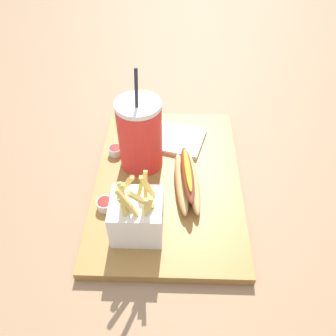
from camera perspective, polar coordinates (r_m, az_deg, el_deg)
ground_plane at (r=0.79m, az=0.00°, el=-3.08°), size 2.40×2.40×0.02m
food_tray at (r=0.78m, az=0.00°, el=-2.09°), size 0.48×0.32×0.02m
soda_cup at (r=0.75m, az=-4.62°, el=5.46°), size 0.10×0.10×0.24m
fries_basket at (r=0.65m, az=-5.14°, el=-7.78°), size 0.09×0.10×0.16m
hot_dog_1 at (r=0.74m, az=3.15°, el=-1.95°), size 0.18×0.07×0.06m
ketchup_cup_1 at (r=0.72m, az=-10.32°, el=-5.85°), size 0.03×0.03×0.02m
ketchup_cup_2 at (r=0.83m, az=-8.67°, el=2.91°), size 0.03×0.03×0.02m
napkin_stack at (r=0.86m, az=1.43°, el=4.77°), size 0.14×0.15×0.01m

